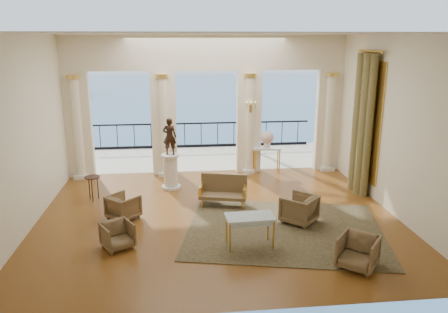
{
  "coord_description": "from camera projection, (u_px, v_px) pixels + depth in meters",
  "views": [
    {
      "loc": [
        -0.94,
        -10.27,
        4.43
      ],
      "look_at": [
        0.22,
        0.6,
        1.43
      ],
      "focal_mm": 35.0,
      "sensor_mm": 36.0,
      "label": 1
    }
  ],
  "objects": [
    {
      "name": "armchair_d",
      "position": [
        123.0,
        206.0,
        10.93
      ],
      "size": [
        0.92,
        0.92,
        0.69
      ],
      "primitive_type": "imported",
      "rotation": [
        0.0,
        0.0,
        2.39
      ],
      "color": "#4C371E",
      "rests_on": "ground"
    },
    {
      "name": "floor",
      "position": [
        218.0,
        217.0,
        11.11
      ],
      "size": [
        9.0,
        9.0,
        0.0
      ],
      "primitive_type": "plane",
      "color": "#55270A",
      "rests_on": "ground"
    },
    {
      "name": "armchair_b",
      "position": [
        358.0,
        251.0,
        8.59
      ],
      "size": [
        0.97,
        0.96,
        0.73
      ],
      "primitive_type": "imported",
      "rotation": [
        0.0,
        0.0,
        -0.68
      ],
      "color": "#4C371E",
      "rests_on": "ground"
    },
    {
      "name": "armchair_a",
      "position": [
        117.0,
        234.0,
        9.42
      ],
      "size": [
        0.81,
        0.8,
        0.63
      ],
      "primitive_type": "imported",
      "rotation": [
        0.0,
        0.0,
        0.52
      ],
      "color": "#4C371E",
      "rests_on": "ground"
    },
    {
      "name": "balustrade",
      "position": [
        201.0,
        137.0,
        18.1
      ],
      "size": [
        9.0,
        0.06,
        1.03
      ],
      "color": "black",
      "rests_on": "terrace"
    },
    {
      "name": "palm_tree",
      "position": [
        254.0,
        46.0,
        16.57
      ],
      "size": [
        2.0,
        2.0,
        4.5
      ],
      "color": "#4C3823",
      "rests_on": "terrace"
    },
    {
      "name": "sea",
      "position": [
        183.0,
        104.0,
        70.23
      ],
      "size": [
        160.0,
        160.0,
        0.0
      ],
      "primitive_type": "plane",
      "color": "#325F97",
      "rests_on": "ground"
    },
    {
      "name": "wall_sconce",
      "position": [
        251.0,
        108.0,
        14.03
      ],
      "size": [
        0.3,
        0.11,
        0.33
      ],
      "color": "gold",
      "rests_on": "arcade"
    },
    {
      "name": "pedestal",
      "position": [
        171.0,
        172.0,
        13.1
      ],
      "size": [
        0.58,
        0.58,
        1.06
      ],
      "color": "silver",
      "rests_on": "ground"
    },
    {
      "name": "game_table",
      "position": [
        250.0,
        219.0,
        9.39
      ],
      "size": [
        1.07,
        0.62,
        0.71
      ],
      "rotation": [
        0.0,
        0.0,
        0.05
      ],
      "color": "#97AEBB",
      "rests_on": "ground"
    },
    {
      "name": "window_frame",
      "position": [
        368.0,
        121.0,
        12.45
      ],
      "size": [
        0.04,
        1.6,
        3.4
      ],
      "primitive_type": "cube",
      "color": "gold",
      "rests_on": "room_walls"
    },
    {
      "name": "side_table",
      "position": [
        92.0,
        180.0,
        12.12
      ],
      "size": [
        0.42,
        0.42,
        0.69
      ],
      "color": "black",
      "rests_on": "ground"
    },
    {
      "name": "room_walls",
      "position": [
        222.0,
        112.0,
        9.28
      ],
      "size": [
        9.0,
        9.0,
        9.0
      ],
      "color": "white",
      "rests_on": "ground"
    },
    {
      "name": "settee",
      "position": [
        223.0,
        190.0,
        11.82
      ],
      "size": [
        1.35,
        0.82,
        0.84
      ],
      "rotation": [
        0.0,
        0.0,
        -0.24
      ],
      "color": "#4C371E",
      "rests_on": "ground"
    },
    {
      "name": "urn",
      "position": [
        267.0,
        138.0,
        14.4
      ],
      "size": [
        0.43,
        0.43,
        0.57
      ],
      "color": "white",
      "rests_on": "console_table"
    },
    {
      "name": "armchair_c",
      "position": [
        299.0,
        208.0,
        10.69
      ],
      "size": [
        1.03,
        1.03,
        0.77
      ],
      "primitive_type": "imported",
      "rotation": [
        0.0,
        0.0,
        -2.32
      ],
      "color": "#4C371E",
      "rests_on": "ground"
    },
    {
      "name": "curtain",
      "position": [
        362.0,
        124.0,
        12.46
      ],
      "size": [
        0.33,
        1.4,
        4.09
      ],
      "color": "brown",
      "rests_on": "ground"
    },
    {
      "name": "statue",
      "position": [
        170.0,
        136.0,
        12.81
      ],
      "size": [
        0.44,
        0.34,
        1.1
      ],
      "primitive_type": "imported",
      "rotation": [
        0.0,
        0.0,
        2.94
      ],
      "color": "black",
      "rests_on": "pedestal"
    },
    {
      "name": "terrace",
      "position": [
        204.0,
        158.0,
        16.69
      ],
      "size": [
        10.0,
        3.6,
        0.1
      ],
      "primitive_type": "cube",
      "color": "beige",
      "rests_on": "ground"
    },
    {
      "name": "rug",
      "position": [
        284.0,
        230.0,
        10.34
      ],
      "size": [
        5.19,
        4.42,
        0.02
      ],
      "primitive_type": "cube",
      "rotation": [
        0.0,
        0.0,
        -0.21
      ],
      "color": "#2A301A",
      "rests_on": "ground"
    },
    {
      "name": "console_table",
      "position": [
        267.0,
        152.0,
        14.53
      ],
      "size": [
        0.95,
        0.45,
        0.87
      ],
      "rotation": [
        0.0,
        0.0,
        -0.11
      ],
      "color": "silver",
      "rests_on": "ground"
    },
    {
      "name": "headland",
      "position": [
        9.0,
        81.0,
        75.95
      ],
      "size": [
        22.0,
        18.0,
        6.0
      ],
      "primitive_type": "cube",
      "color": "black",
      "rests_on": "sea"
    },
    {
      "name": "arcade",
      "position": [
        207.0,
        96.0,
        14.09
      ],
      "size": [
        9.0,
        0.56,
        4.5
      ],
      "color": "#F9EBC9",
      "rests_on": "ground"
    }
  ]
}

